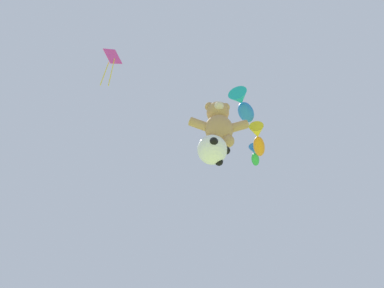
{
  "coord_description": "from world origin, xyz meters",
  "views": [
    {
      "loc": [
        0.12,
        -4.57,
        1.44
      ],
      "look_at": [
        0.7,
        4.26,
        10.29
      ],
      "focal_mm": 35.0,
      "sensor_mm": 36.0,
      "label": 1
    }
  ],
  "objects": [
    {
      "name": "teddy_bear_kite",
      "position": [
        1.68,
        4.4,
        11.54
      ],
      "size": [
        2.2,
        0.97,
        2.23
      ],
      "color": "tan"
    },
    {
      "name": "soccer_ball_kite",
      "position": [
        1.37,
        4.14,
        9.95
      ],
      "size": [
        1.09,
        1.08,
        1.0
      ],
      "color": "white"
    },
    {
      "name": "fish_kite_cobalt",
      "position": [
        2.94,
        5.33,
        13.84
      ],
      "size": [
        1.43,
        1.85,
        0.81
      ],
      "color": "blue"
    },
    {
      "name": "fish_kite_tangerine",
      "position": [
        3.92,
        7.14,
        13.69
      ],
      "size": [
        1.11,
        2.03,
        0.65
      ],
      "color": "orange"
    },
    {
      "name": "fish_kite_emerald",
      "position": [
        4.13,
        8.72,
        14.22
      ],
      "size": [
        0.8,
        1.47,
        0.49
      ],
      "color": "green"
    },
    {
      "name": "diamond_kite",
      "position": [
        -2.63,
        4.07,
        14.79
      ],
      "size": [
        0.77,
        0.7,
        2.7
      ],
      "color": "#E53F9E"
    }
  ]
}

